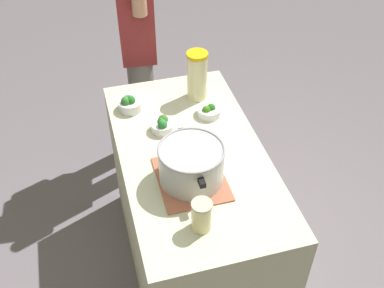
{
  "coord_description": "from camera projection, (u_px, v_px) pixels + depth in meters",
  "views": [
    {
      "loc": [
        -1.52,
        0.42,
        2.36
      ],
      "look_at": [
        0.0,
        0.0,
        0.94
      ],
      "focal_mm": 43.62,
      "sensor_mm": 36.0,
      "label": 1
    }
  ],
  "objects": [
    {
      "name": "person_cook",
      "position": [
        137.0,
        40.0,
        2.82
      ],
      "size": [
        0.5,
        0.23,
        1.71
      ],
      "color": "slate",
      "rests_on": "ground_plane"
    },
    {
      "name": "counter_slab",
      "position": [
        192.0,
        214.0,
        2.46
      ],
      "size": [
        1.24,
        0.66,
        0.89
      ],
      "primitive_type": "cube",
      "color": "beige",
      "rests_on": "ground_plane"
    },
    {
      "name": "broccoli_bowl_back",
      "position": [
        130.0,
        104.0,
        2.38
      ],
      "size": [
        0.12,
        0.12,
        0.09
      ],
      "color": "silver",
      "rests_on": "counter_slab"
    },
    {
      "name": "ground_plane",
      "position": [
        192.0,
        262.0,
        2.75
      ],
      "size": [
        8.0,
        8.0,
        0.0
      ],
      "primitive_type": "plane",
      "color": "slate"
    },
    {
      "name": "lemonade_pitcher",
      "position": [
        197.0,
        75.0,
        2.39
      ],
      "size": [
        0.11,
        0.11,
        0.27
      ],
      "color": "beige",
      "rests_on": "counter_slab"
    },
    {
      "name": "cooking_pot",
      "position": [
        191.0,
        163.0,
        1.96
      ],
      "size": [
        0.35,
        0.28,
        0.17
      ],
      "color": "#B7B7BC",
      "rests_on": "dish_cloth"
    },
    {
      "name": "mason_jar",
      "position": [
        202.0,
        216.0,
        1.79
      ],
      "size": [
        0.08,
        0.08,
        0.14
      ],
      "color": "beige",
      "rests_on": "counter_slab"
    },
    {
      "name": "dish_cloth",
      "position": [
        191.0,
        179.0,
        2.03
      ],
      "size": [
        0.34,
        0.29,
        0.01
      ],
      "primitive_type": "cube",
      "color": "#AD6147",
      "rests_on": "counter_slab"
    },
    {
      "name": "broccoli_bowl_front",
      "position": [
        162.0,
        125.0,
        2.26
      ],
      "size": [
        0.11,
        0.11,
        0.08
      ],
      "color": "silver",
      "rests_on": "counter_slab"
    },
    {
      "name": "broccoli_bowl_center",
      "position": [
        209.0,
        111.0,
        2.35
      ],
      "size": [
        0.12,
        0.12,
        0.06
      ],
      "color": "silver",
      "rests_on": "counter_slab"
    }
  ]
}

